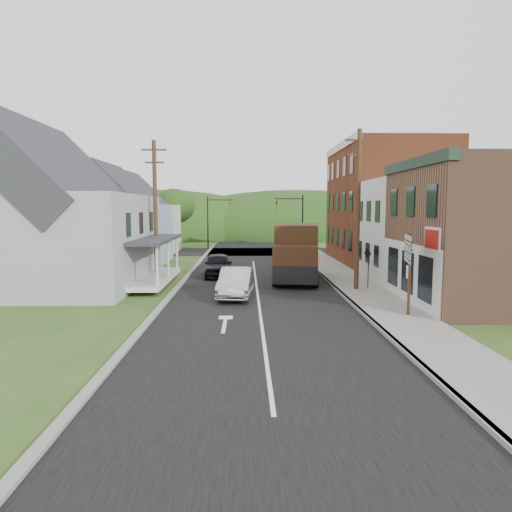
{
  "coord_description": "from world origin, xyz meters",
  "views": [
    {
      "loc": [
        -0.62,
        -21.81,
        4.71
      ],
      "look_at": [
        -0.1,
        1.89,
        2.2
      ],
      "focal_mm": 32.0,
      "sensor_mm": 36.0,
      "label": 1
    }
  ],
  "objects": [
    {
      "name": "tree_left_b",
      "position": [
        -17.0,
        12.0,
        4.88
      ],
      "size": [
        4.8,
        4.8,
        6.94
      ],
      "color": "#382616",
      "rests_on": "ground"
    },
    {
      "name": "road",
      "position": [
        0.0,
        10.0,
        0.0
      ],
      "size": [
        9.0,
        90.0,
        0.02
      ],
      "primitive_type": "cube",
      "color": "black",
      "rests_on": "ground"
    },
    {
      "name": "utility_pole_left",
      "position": [
        -6.5,
        8.0,
        4.66
      ],
      "size": [
        1.6,
        0.26,
        9.0
      ],
      "color": "#472D19",
      "rests_on": "ground"
    },
    {
      "name": "curb_right",
      "position": [
        4.55,
        8.0,
        0.07
      ],
      "size": [
        0.2,
        55.0,
        0.15
      ],
      "primitive_type": "cube",
      "color": "slate",
      "rests_on": "ground"
    },
    {
      "name": "cross_road",
      "position": [
        0.0,
        27.0,
        0.0
      ],
      "size": [
        60.0,
        9.0,
        0.02
      ],
      "primitive_type": "cube",
      "color": "black",
      "rests_on": "ground"
    },
    {
      "name": "traffic_signal_left",
      "position": [
        -4.3,
        30.5,
        3.76
      ],
      "size": [
        2.87,
        0.2,
        6.0
      ],
      "color": "black",
      "rests_on": "ground"
    },
    {
      "name": "sidewalk_right",
      "position": [
        5.9,
        8.0,
        0.07
      ],
      "size": [
        2.8,
        55.0,
        0.15
      ],
      "primitive_type": "cube",
      "color": "slate",
      "rests_on": "ground"
    },
    {
      "name": "tree_left_d",
      "position": [
        -9.0,
        32.0,
        4.88
      ],
      "size": [
        4.8,
        4.8,
        6.94
      ],
      "color": "#382616",
      "rests_on": "ground"
    },
    {
      "name": "silver_sedan",
      "position": [
        -1.15,
        2.04,
        0.77
      ],
      "size": [
        1.97,
        4.76,
        1.53
      ],
      "primitive_type": "imported",
      "rotation": [
        0.0,
        0.0,
        -0.08
      ],
      "color": "#BDBCC2",
      "rests_on": "ground"
    },
    {
      "name": "forested_ridge",
      "position": [
        0.0,
        55.0,
        0.0
      ],
      "size": [
        90.0,
        30.0,
        16.0
      ],
      "primitive_type": "ellipsoid",
      "color": "black",
      "rests_on": "ground"
    },
    {
      "name": "traffic_signal_right",
      "position": [
        4.3,
        23.5,
        3.76
      ],
      "size": [
        2.87,
        0.2,
        6.0
      ],
      "color": "black",
      "rests_on": "ground"
    },
    {
      "name": "house_gray",
      "position": [
        -12.0,
        6.0,
        4.23
      ],
      "size": [
        10.2,
        12.24,
        8.35
      ],
      "color": "#999B9E",
      "rests_on": "ground"
    },
    {
      "name": "dark_sedan",
      "position": [
        -2.54,
        9.26,
        0.79
      ],
      "size": [
        2.24,
        4.79,
        1.59
      ],
      "primitive_type": "imported",
      "rotation": [
        0.0,
        0.0,
        0.08
      ],
      "color": "black",
      "rests_on": "ground"
    },
    {
      "name": "house_blue",
      "position": [
        -11.0,
        17.0,
        3.69
      ],
      "size": [
        7.14,
        8.16,
        7.28
      ],
      "color": "#8496B4",
      "rests_on": "ground"
    },
    {
      "name": "tree_left_c",
      "position": [
        -19.0,
        20.0,
        5.94
      ],
      "size": [
        5.8,
        5.8,
        8.41
      ],
      "color": "#382616",
      "rests_on": "ground"
    },
    {
      "name": "ground",
      "position": [
        0.0,
        0.0,
        0.0
      ],
      "size": [
        120.0,
        120.0,
        0.0
      ],
      "primitive_type": "plane",
      "color": "#2D4719",
      "rests_on": "ground"
    },
    {
      "name": "house_cream",
      "position": [
        -11.5,
        26.0,
        3.69
      ],
      "size": [
        7.14,
        8.16,
        7.28
      ],
      "color": "beige",
      "rests_on": "ground"
    },
    {
      "name": "warning_sign",
      "position": [
        6.24,
        3.47,
        1.65
      ],
      "size": [
        0.26,
        0.61,
        2.35
      ],
      "rotation": [
        0.0,
        0.0,
        0.39
      ],
      "color": "black",
      "rests_on": "sidewalk_right"
    },
    {
      "name": "delivery_van",
      "position": [
        2.63,
        7.18,
        1.85
      ],
      "size": [
        3.49,
        6.82,
        3.65
      ],
      "rotation": [
        0.0,
        0.0,
        -0.14
      ],
      "color": "#321B0E",
      "rests_on": "ground"
    },
    {
      "name": "storefront_red",
      "position": [
        11.3,
        17.0,
        5.0
      ],
      "size": [
        8.0,
        12.0,
        10.0
      ],
      "primitive_type": "cube",
      "color": "brown",
      "rests_on": "ground"
    },
    {
      "name": "curb_left",
      "position": [
        -4.65,
        8.0,
        0.06
      ],
      "size": [
        0.3,
        55.0,
        0.12
      ],
      "primitive_type": "cube",
      "color": "slate",
      "rests_on": "ground"
    },
    {
      "name": "utility_pole_right",
      "position": [
        5.6,
        3.5,
        4.66
      ],
      "size": [
        1.6,
        0.26,
        9.0
      ],
      "color": "#472D19",
      "rests_on": "ground"
    },
    {
      "name": "route_sign_cluster",
      "position": [
        6.29,
        -2.74,
        2.42
      ],
      "size": [
        0.48,
        1.97,
        3.5
      ],
      "rotation": [
        0.0,
        0.0,
        -0.21
      ],
      "color": "#472D19",
      "rests_on": "sidewalk_right"
    },
    {
      "name": "storefront_tan",
      "position": [
        11.3,
        0.0,
        3.5
      ],
      "size": [
        8.0,
        8.0,
        7.0
      ],
      "primitive_type": "cube",
      "color": "brown",
      "rests_on": "ground"
    },
    {
      "name": "storefront_white",
      "position": [
        11.3,
        7.5,
        3.25
      ],
      "size": [
        8.0,
        7.0,
        6.5
      ],
      "primitive_type": "cube",
      "color": "silver",
      "rests_on": "ground"
    }
  ]
}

